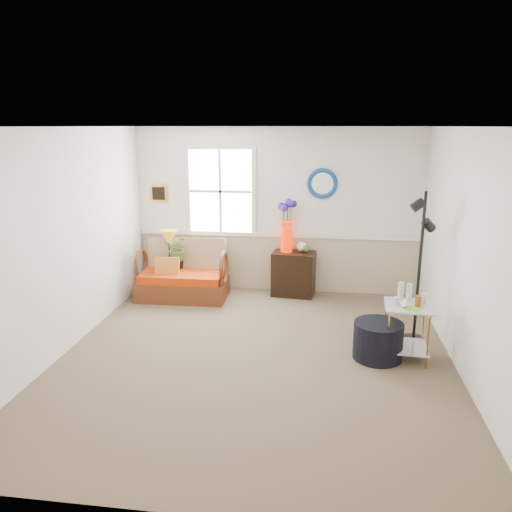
# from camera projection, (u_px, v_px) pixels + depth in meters

# --- Properties ---
(floor) EXTENTS (4.50, 5.00, 0.01)m
(floor) POSITION_uv_depth(u_px,v_px,m) (255.00, 356.00, 5.82)
(floor) COLOR #7F674A
(floor) RESTS_ON ground
(ceiling) EXTENTS (4.50, 5.00, 0.01)m
(ceiling) POSITION_uv_depth(u_px,v_px,m) (255.00, 127.00, 5.17)
(ceiling) COLOR white
(ceiling) RESTS_ON walls
(walls) EXTENTS (4.51, 5.01, 2.60)m
(walls) POSITION_uv_depth(u_px,v_px,m) (255.00, 248.00, 5.50)
(walls) COLOR white
(walls) RESTS_ON floor
(wainscot) EXTENTS (4.46, 0.02, 0.90)m
(wainscot) POSITION_uv_depth(u_px,v_px,m) (276.00, 263.00, 8.09)
(wainscot) COLOR tan
(wainscot) RESTS_ON walls
(chair_rail) EXTENTS (4.46, 0.04, 0.06)m
(chair_rail) POSITION_uv_depth(u_px,v_px,m) (276.00, 235.00, 7.96)
(chair_rail) COLOR white
(chair_rail) RESTS_ON walls
(window) EXTENTS (1.14, 0.06, 1.44)m
(window) POSITION_uv_depth(u_px,v_px,m) (220.00, 191.00, 7.90)
(window) COLOR white
(window) RESTS_ON walls
(picture) EXTENTS (0.28, 0.03, 0.28)m
(picture) POSITION_uv_depth(u_px,v_px,m) (159.00, 193.00, 8.06)
(picture) COLOR orange
(picture) RESTS_ON walls
(mirror) EXTENTS (0.47, 0.07, 0.47)m
(mirror) POSITION_uv_depth(u_px,v_px,m) (322.00, 183.00, 7.67)
(mirror) COLOR #08549A
(mirror) RESTS_ON walls
(loveseat) EXTENTS (1.38, 0.80, 0.89)m
(loveseat) POSITION_uv_depth(u_px,v_px,m) (183.00, 270.00, 7.72)
(loveseat) COLOR #592B0F
(loveseat) RESTS_ON floor
(throw_pillow) EXTENTS (0.38, 0.15, 0.37)m
(throw_pillow) POSITION_uv_depth(u_px,v_px,m) (167.00, 269.00, 7.65)
(throw_pillow) COLOR #C3520F
(throw_pillow) RESTS_ON loveseat
(lamp_stand) EXTENTS (0.39, 0.39, 0.55)m
(lamp_stand) POSITION_uv_depth(u_px,v_px,m) (171.00, 277.00, 7.93)
(lamp_stand) COLOR black
(lamp_stand) RESTS_ON floor
(table_lamp) EXTENTS (0.38, 0.38, 0.49)m
(table_lamp) POSITION_uv_depth(u_px,v_px,m) (169.00, 246.00, 7.79)
(table_lamp) COLOR orange
(table_lamp) RESTS_ON lamp_stand
(potted_plant) EXTENTS (0.37, 0.41, 0.31)m
(potted_plant) POSITION_uv_depth(u_px,v_px,m) (178.00, 251.00, 7.79)
(potted_plant) COLOR #496B2E
(potted_plant) RESTS_ON lamp_stand
(cabinet) EXTENTS (0.69, 0.48, 0.70)m
(cabinet) POSITION_uv_depth(u_px,v_px,m) (294.00, 274.00, 7.86)
(cabinet) COLOR black
(cabinet) RESTS_ON floor
(flower_vase) EXTENTS (0.25, 0.25, 0.80)m
(flower_vase) POSITION_uv_depth(u_px,v_px,m) (287.00, 226.00, 7.72)
(flower_vase) COLOR red
(flower_vase) RESTS_ON cabinet
(side_table) EXTENTS (0.55, 0.55, 0.65)m
(side_table) POSITION_uv_depth(u_px,v_px,m) (406.00, 332.00, 5.70)
(side_table) COLOR #B2883B
(side_table) RESTS_ON floor
(tabletop_items) EXTENTS (0.45, 0.45, 0.22)m
(tabletop_items) POSITION_uv_depth(u_px,v_px,m) (410.00, 295.00, 5.61)
(tabletop_items) COLOR silver
(tabletop_items) RESTS_ON side_table
(floor_lamp) EXTENTS (0.31, 0.31, 1.87)m
(floor_lamp) POSITION_uv_depth(u_px,v_px,m) (419.00, 268.00, 6.04)
(floor_lamp) COLOR black
(floor_lamp) RESTS_ON floor
(ottoman) EXTENTS (0.63, 0.63, 0.43)m
(ottoman) POSITION_uv_depth(u_px,v_px,m) (378.00, 341.00, 5.73)
(ottoman) COLOR black
(ottoman) RESTS_ON floor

